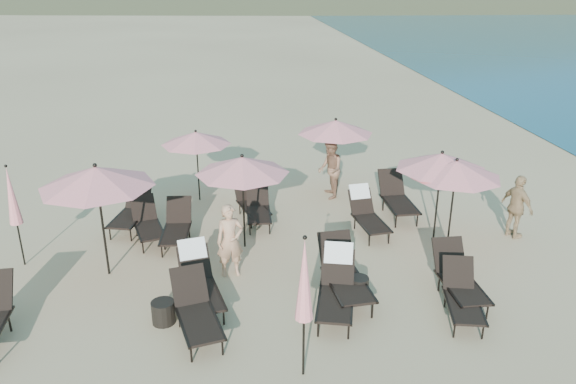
{
  "coord_description": "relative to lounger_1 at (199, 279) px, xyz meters",
  "views": [
    {
      "loc": [
        -1.69,
        -8.59,
        5.91
      ],
      "look_at": [
        -0.41,
        3.5,
        1.1
      ],
      "focal_mm": 35.0,
      "sensor_mm": 36.0,
      "label": 1
    }
  ],
  "objects": [
    {
      "name": "ground",
      "position": [
        2.39,
        -0.74,
        -0.5
      ],
      "size": [
        800.0,
        800.0,
        0.0
      ],
      "primitive_type": "plane",
      "color": "#D6BA8C",
      "rests_on": "ground"
    },
    {
      "name": "lounger_1",
      "position": [
        0.0,
        0.0,
        0.0
      ],
      "size": [
        0.98,
        1.78,
        1.05
      ],
      "rotation": [
        0.0,
        0.0,
        0.24
      ],
      "color": "black",
      "rests_on": "ground"
    },
    {
      "name": "lounger_2",
      "position": [
        -0.02,
        -0.95,
        -0.06
      ],
      "size": [
        1.02,
        1.76,
        0.95
      ],
      "rotation": [
        0.0,
        0.0,
        0.25
      ],
      "color": "black",
      "rests_on": "ground"
    },
    {
      "name": "lounger_3",
      "position": [
        2.77,
        -0.05,
        -0.02
      ],
      "size": [
        0.87,
        1.86,
        1.03
      ],
      "rotation": [
        0.0,
        0.0,
        0.11
      ],
      "color": "black",
      "rests_on": "ground"
    },
    {
      "name": "lounger_4",
      "position": [
        4.77,
        -0.93,
        -0.09
      ],
      "size": [
        0.87,
        1.61,
        0.88
      ],
      "rotation": [
        0.0,
        0.0,
        -0.2
      ],
      "color": "black",
      "rests_on": "ground"
    },
    {
      "name": "lounger_5",
      "position": [
        4.93,
        -0.34,
        -0.06
      ],
      "size": [
        0.66,
        1.67,
        0.95
      ],
      "rotation": [
        0.0,
        0.0,
        0.01
      ],
      "color": "black",
      "rests_on": "ground"
    },
    {
      "name": "lounger_6",
      "position": [
        -1.79,
        3.6,
        -0.06
      ],
      "size": [
        0.98,
        1.72,
        0.93
      ],
      "rotation": [
        0.0,
        0.0,
        -0.23
      ],
      "color": "black",
      "rests_on": "ground"
    },
    {
      "name": "lounger_7",
      "position": [
        -0.62,
        2.62,
        -0.08
      ],
      "size": [
        0.68,
        1.6,
        0.9
      ],
      "rotation": [
        0.0,
        0.0,
        -0.06
      ],
      "color": "black",
      "rests_on": "ground"
    },
    {
      "name": "lounger_8",
      "position": [
        1.32,
        3.54,
        -0.1
      ],
      "size": [
        0.6,
        1.51,
        0.87
      ],
      "rotation": [
        0.0,
        0.0,
        -0.02
      ],
      "color": "black",
      "rests_on": "ground"
    },
    {
      "name": "lounger_9",
      "position": [
        1.15,
        3.95,
        -0.1
      ],
      "size": [
        0.96,
        1.6,
        0.86
      ],
      "rotation": [
        0.0,
        0.0,
        0.28
      ],
      "color": "black",
      "rests_on": "ground"
    },
    {
      "name": "lounger_10",
      "position": [
        3.9,
        2.8,
        -0.03
      ],
      "size": [
        0.8,
        1.65,
        0.99
      ],
      "rotation": [
        0.0,
        0.0,
        0.14
      ],
      "color": "black",
      "rests_on": "ground"
    },
    {
      "name": "lounger_11",
      "position": [
        4.91,
        3.69,
        -0.03
      ],
      "size": [
        0.71,
        1.75,
        1.0
      ],
      "rotation": [
        0.0,
        0.0,
        0.03
      ],
      "color": "black",
      "rests_on": "ground"
    },
    {
      "name": "lounger_12",
      "position": [
        -1.32,
        2.9,
        -0.09
      ],
      "size": [
        0.99,
        1.63,
        0.88
      ],
      "rotation": [
        0.0,
        0.0,
        0.29
      ],
      "color": "black",
      "rests_on": "ground"
    },
    {
      "name": "lounger_13",
      "position": [
        2.53,
        -0.51,
        0.01
      ],
      "size": [
        1.01,
        1.82,
        1.07
      ],
      "rotation": [
        0.0,
        0.0,
        -0.24
      ],
      "color": "black",
      "rests_on": "ground"
    },
    {
      "name": "umbrella_open_0",
      "position": [
        -1.94,
        1.3,
        1.65
      ],
      "size": [
        2.27,
        2.27,
        2.44
      ],
      "color": "black",
      "rests_on": "ground"
    },
    {
      "name": "umbrella_open_1",
      "position": [
        0.93,
        2.25,
        1.47
      ],
      "size": [
        2.07,
        2.07,
        2.23
      ],
      "color": "black",
      "rests_on": "ground"
    },
    {
      "name": "umbrella_open_2",
      "position": [
        5.54,
        1.72,
        1.4
      ],
      "size": [
        2.0,
        2.0,
        2.15
      ],
      "color": "black",
      "rests_on": "ground"
    },
    {
      "name": "umbrella_open_3",
      "position": [
        -0.22,
        5.2,
        1.27
      ],
      "size": [
        1.86,
        1.86,
        2.0
      ],
      "color": "black",
      "rests_on": "ground"
    },
    {
      "name": "umbrella_open_4",
      "position": [
        3.54,
        5.23,
        1.46
      ],
      "size": [
        2.06,
        2.06,
        2.22
      ],
      "color": "black",
      "rests_on": "ground"
    },
    {
      "name": "umbrella_open_5",
      "position": [
        5.34,
        2.1,
        1.45
      ],
      "size": [
        2.05,
        2.05,
        2.21
      ],
      "color": "black",
      "rests_on": "ground"
    },
    {
      "name": "umbrella_closed_0",
      "position": [
        1.69,
        -2.25,
        1.18
      ],
      "size": [
        0.28,
        0.28,
        2.42
      ],
      "color": "black",
      "rests_on": "ground"
    },
    {
      "name": "umbrella_closed_1",
      "position": [
        -3.83,
        1.89,
        1.08
      ],
      "size": [
        0.27,
        0.27,
        2.28
      ],
      "color": "black",
      "rests_on": "ground"
    },
    {
      "name": "side_table_0",
      "position": [
        -0.63,
        -0.6,
        -0.29
      ],
      "size": [
        0.42,
        0.42,
        0.42
      ],
      "primitive_type": "cylinder",
      "color": "black",
      "rests_on": "ground"
    },
    {
      "name": "side_table_1",
      "position": [
        3.04,
        -0.19,
        -0.27
      ],
      "size": [
        0.37,
        0.37,
        0.46
      ],
      "primitive_type": "cylinder",
      "color": "black",
      "rests_on": "ground"
    },
    {
      "name": "beachgoer_a",
      "position": [
        0.6,
        1.0,
        0.28
      ],
      "size": [
        0.63,
        0.47,
        1.56
      ],
      "primitive_type": "imported",
      "rotation": [
        0.0,
        0.0,
        0.18
      ],
      "color": "tan",
      "rests_on": "ground"
    },
    {
      "name": "beachgoer_b",
      "position": [
        3.38,
        5.03,
        0.31
      ],
      "size": [
        0.63,
        0.81,
        1.63
      ],
      "primitive_type": "imported",
      "rotation": [
        0.0,
        0.0,
        -1.59
      ],
      "color": "#93674C",
      "rests_on": "ground"
    },
    {
      "name": "beachgoer_c",
      "position": [
        7.29,
        2.09,
        0.27
      ],
      "size": [
        0.66,
        0.97,
        1.54
      ],
      "primitive_type": "imported",
      "rotation": [
        0.0,
        0.0,
        1.92
      ],
      "color": "tan",
      "rests_on": "ground"
    }
  ]
}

